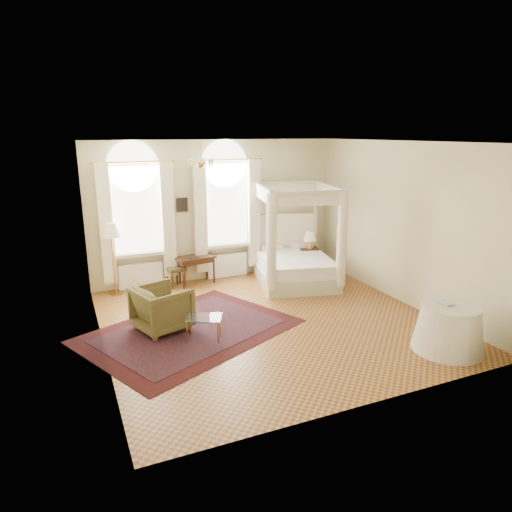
{
  "coord_description": "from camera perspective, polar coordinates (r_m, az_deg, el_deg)",
  "views": [
    {
      "loc": [
        -3.44,
        -7.26,
        3.47
      ],
      "look_at": [
        -0.11,
        0.4,
        1.19
      ],
      "focal_mm": 32.0,
      "sensor_mm": 36.0,
      "label": 1
    }
  ],
  "objects": [
    {
      "name": "laptop",
      "position": [
        10.6,
        -7.82,
        -0.12
      ],
      "size": [
        0.38,
        0.29,
        0.03
      ],
      "primitive_type": "imported",
      "rotation": [
        0.0,
        0.0,
        2.92
      ],
      "color": "black",
      "rests_on": "writing_desk"
    },
    {
      "name": "window_left",
      "position": [
        10.44,
        -14.6,
        3.83
      ],
      "size": [
        1.62,
        0.27,
        3.29
      ],
      "color": "silver",
      "rests_on": "room_walls"
    },
    {
      "name": "armchair",
      "position": [
        8.41,
        -11.66,
        -6.41
      ],
      "size": [
        1.12,
        1.11,
        0.82
      ],
      "primitive_type": "imported",
      "rotation": [
        0.0,
        0.0,
        1.88
      ],
      "color": "#4C4320",
      "rests_on": "ground"
    },
    {
      "name": "chandelier",
      "position": [
        8.85,
        -6.9,
        11.51
      ],
      "size": [
        0.51,
        0.45,
        0.5
      ],
      "color": "#C08E40",
      "rests_on": "room_walls"
    },
    {
      "name": "floor_lamp",
      "position": [
        10.22,
        -17.65,
        2.66
      ],
      "size": [
        0.41,
        0.41,
        1.6
      ],
      "color": "#C08E40",
      "rests_on": "ground"
    },
    {
      "name": "book",
      "position": [
        7.98,
        22.15,
        -5.55
      ],
      "size": [
        0.19,
        0.25,
        0.02
      ],
      "primitive_type": "imported",
      "rotation": [
        0.0,
        0.0,
        0.02
      ],
      "color": "black",
      "rests_on": "side_table"
    },
    {
      "name": "wall_pictures",
      "position": [
        10.93,
        -4.45,
        6.92
      ],
      "size": [
        2.54,
        0.03,
        0.39
      ],
      "color": "black",
      "rests_on": "room_walls"
    },
    {
      "name": "stool",
      "position": [
        10.68,
        -9.99,
        -1.75
      ],
      "size": [
        0.45,
        0.45,
        0.46
      ],
      "color": "#3F321B",
      "rests_on": "ground"
    },
    {
      "name": "ground",
      "position": [
        8.75,
        1.73,
        -8.1
      ],
      "size": [
        6.0,
        6.0,
        0.0
      ],
      "primitive_type": "plane",
      "color": "#9D6B2D",
      "rests_on": "ground"
    },
    {
      "name": "oriental_rug",
      "position": [
        8.4,
        -8.23,
        -9.23
      ],
      "size": [
        4.31,
        3.81,
        0.01
      ],
      "color": "#3B0E0F",
      "rests_on": "ground"
    },
    {
      "name": "side_table",
      "position": [
        8.15,
        22.97,
        -8.29
      ],
      "size": [
        1.14,
        1.14,
        0.78
      ],
      "color": "white",
      "rests_on": "ground"
    },
    {
      "name": "writing_desk",
      "position": [
        10.71,
        -7.61,
        -0.56
      ],
      "size": [
        0.96,
        0.62,
        0.67
      ],
      "color": "#351B0E",
      "rests_on": "ground"
    },
    {
      "name": "window_right",
      "position": [
        10.94,
        -3.68,
        4.81
      ],
      "size": [
        1.62,
        0.27,
        3.29
      ],
      "color": "silver",
      "rests_on": "room_walls"
    },
    {
      "name": "coffee_table",
      "position": [
        7.91,
        -6.58,
        -7.86
      ],
      "size": [
        0.73,
        0.64,
        0.42
      ],
      "color": "white",
      "rests_on": "ground"
    },
    {
      "name": "canopy_bed",
      "position": [
        10.78,
        4.86,
        -0.64
      ],
      "size": [
        2.15,
        2.44,
        2.3
      ],
      "color": "beige",
      "rests_on": "ground"
    },
    {
      "name": "nightstand_lamp",
      "position": [
        11.37,
        6.74,
        2.39
      ],
      "size": [
        0.31,
        0.31,
        0.45
      ],
      "color": "#C08E40",
      "rests_on": "nightstand"
    },
    {
      "name": "nightstand",
      "position": [
        11.61,
        6.53,
        -0.52
      ],
      "size": [
        0.56,
        0.54,
        0.66
      ],
      "primitive_type": "cube",
      "rotation": [
        0.0,
        0.0,
        -0.3
      ],
      "color": "#351B0E",
      "rests_on": "ground"
    },
    {
      "name": "room_walls",
      "position": [
        8.17,
        1.84,
        4.75
      ],
      "size": [
        6.0,
        6.0,
        6.0
      ],
      "color": "beige",
      "rests_on": "ground"
    }
  ]
}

